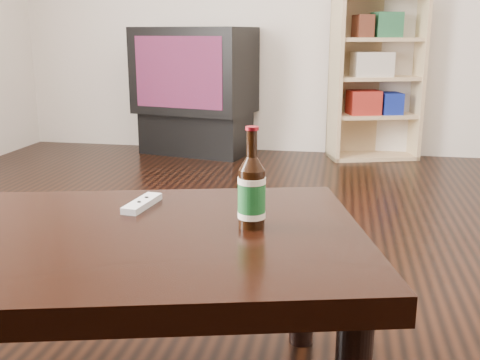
% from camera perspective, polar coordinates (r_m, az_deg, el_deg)
% --- Properties ---
extents(floor, '(5.00, 6.00, 0.01)m').
position_cam_1_polar(floor, '(1.99, 1.50, -14.97)').
color(floor, black).
rests_on(floor, ground).
extents(tv_stand, '(0.93, 0.61, 0.34)m').
position_cam_1_polar(tv_stand, '(4.72, -4.47, 4.82)').
color(tv_stand, black).
rests_on(tv_stand, floor).
extents(tv, '(1.01, 0.75, 0.68)m').
position_cam_1_polar(tv, '(4.66, -4.61, 11.05)').
color(tv, black).
rests_on(tv, tv_stand).
extents(bookshelf, '(0.75, 0.50, 1.27)m').
position_cam_1_polar(bookshelf, '(4.61, 13.48, 10.38)').
color(bookshelf, tan).
rests_on(bookshelf, floor).
extents(coffee_table, '(1.49, 1.09, 0.50)m').
position_cam_1_polar(coffee_table, '(1.46, -14.31, -7.71)').
color(coffee_table, black).
rests_on(coffee_table, floor).
extents(beer_bottle, '(0.09, 0.09, 0.26)m').
position_cam_1_polar(beer_bottle, '(1.41, 1.20, -1.28)').
color(beer_bottle, black).
rests_on(beer_bottle, coffee_table).
extents(remote, '(0.07, 0.17, 0.02)m').
position_cam_1_polar(remote, '(1.63, -9.91, -2.36)').
color(remote, '#BEBEC0').
rests_on(remote, coffee_table).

